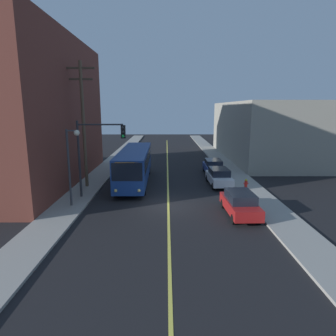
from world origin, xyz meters
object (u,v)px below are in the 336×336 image
Objects in this scene: parked_car_white at (219,177)px; parked_car_blue at (213,167)px; traffic_signal_left_corner at (98,145)px; street_lamp_left at (71,156)px; fire_hydrant at (246,184)px; city_bus at (135,164)px; utility_pole_near at (83,120)px; parked_car_red at (240,203)px.

parked_car_white is 1.01× the size of parked_car_blue.
street_lamp_left is at bearing -123.01° from traffic_signal_left_corner.
traffic_signal_left_corner is 7.14× the size of fire_hydrant.
parked_car_blue is at bearing 42.46° from street_lamp_left.
city_bus is 2.77× the size of parked_car_blue.
parked_car_blue is 14.43m from utility_pole_near.
parked_car_red is 6.55m from fire_hydrant.
city_bus reaches higher than parked_car_white.
fire_hydrant is (12.26, 2.31, -3.72)m from traffic_signal_left_corner.
street_lamp_left is (0.52, -5.37, -2.34)m from utility_pole_near.
parked_car_red is 1.00× the size of parked_car_white.
street_lamp_left is (-3.66, -7.20, 1.92)m from city_bus.
fire_hydrant is at bearing 71.55° from parked_car_red.
city_bus is 6.03m from traffic_signal_left_corner.
traffic_signal_left_corner is (1.94, -3.19, -1.77)m from utility_pole_near.
parked_car_white is at bearing -92.61° from parked_car_blue.
parked_car_white is at bearing 143.23° from fire_hydrant.
utility_pole_near is 12.89× the size of fire_hydrant.
utility_pole_near is (-12.13, 7.08, 5.24)m from parked_car_red.
parked_car_red is 0.81× the size of street_lamp_left.
street_lamp_left is (-11.57, -6.06, 2.90)m from parked_car_white.
fire_hydrant is (13.68, 4.49, -3.16)m from street_lamp_left.
parked_car_blue is at bearing 89.16° from parked_car_red.
fire_hydrant is at bearing -15.12° from city_bus.
parked_car_red is 7.78m from parked_car_white.
street_lamp_left is at bearing 171.61° from parked_car_red.
parked_car_white and parked_car_blue have the same top height.
parked_car_red is 0.41× the size of utility_pole_near.
traffic_signal_left_corner is (-2.24, -5.02, 2.49)m from city_bus.
traffic_signal_left_corner is at bearing -58.77° from utility_pole_near.
utility_pole_near is at bearing -176.72° from parked_car_white.
traffic_signal_left_corner is at bearing -169.31° from fire_hydrant.
parked_car_white is at bearing -8.17° from city_bus.
parked_car_blue is 5.24× the size of fire_hydrant.
utility_pole_near is 5.88m from street_lamp_left.
city_bus is 6.24m from utility_pole_near.
street_lamp_left is at bearing -152.35° from parked_car_white.
utility_pole_near reaches higher than traffic_signal_left_corner.
utility_pole_near is 1.97× the size of street_lamp_left.
street_lamp_left reaches higher than fire_hydrant.
parked_car_red is 14.99m from utility_pole_near.
street_lamp_left is 6.55× the size of fire_hydrant.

